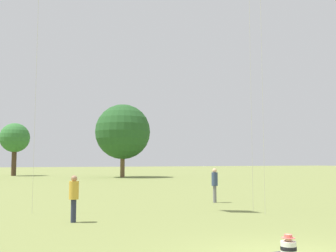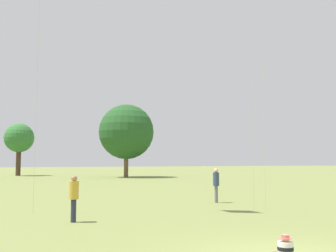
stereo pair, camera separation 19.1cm
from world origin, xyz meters
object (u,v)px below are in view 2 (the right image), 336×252
(seated_toddler, at_px, (285,250))
(distant_tree_0, at_px, (19,138))
(person_standing_0, at_px, (74,194))
(distant_tree_2, at_px, (126,132))
(person_standing_3, at_px, (216,182))

(seated_toddler, relative_size, distant_tree_0, 0.07)
(seated_toddler, distance_m, person_standing_0, 8.16)
(distant_tree_2, bearing_deg, person_standing_3, -99.09)
(person_standing_3, height_order, distant_tree_2, distant_tree_2)
(distant_tree_0, xyz_separation_m, distant_tree_2, (13.53, -12.02, 0.58))
(person_standing_3, bearing_deg, distant_tree_2, 120.47)
(person_standing_3, xyz_separation_m, distant_tree_2, (5.47, 34.16, 5.20))
(person_standing_0, xyz_separation_m, person_standing_3, (8.17, 3.82, 0.10))
(seated_toddler, xyz_separation_m, person_standing_0, (-3.45, 7.35, 0.79))
(seated_toddler, xyz_separation_m, distant_tree_0, (-3.35, 57.36, 5.51))
(person_standing_0, distance_m, distant_tree_2, 40.70)
(seated_toddler, height_order, distant_tree_0, distant_tree_0)
(person_standing_0, xyz_separation_m, distant_tree_0, (0.11, 50.00, 4.72))
(person_standing_0, relative_size, distant_tree_0, 0.21)
(seated_toddler, distance_m, person_standing_3, 12.16)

